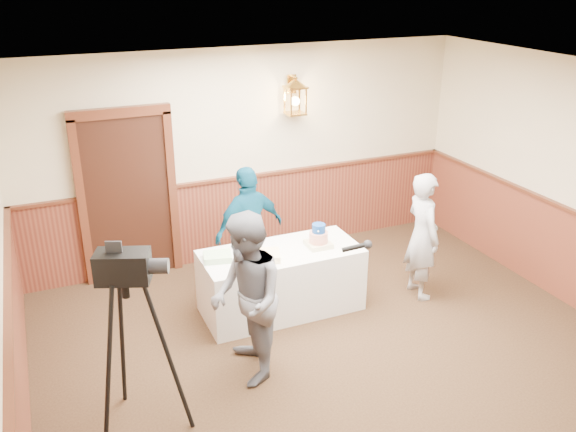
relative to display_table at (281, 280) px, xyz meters
name	(u,v)px	position (x,y,z in m)	size (l,w,h in m)	color
ground	(381,404)	(0.20, -1.90, -0.38)	(7.00, 7.00, 0.00)	black
room_shell	(359,235)	(0.15, -1.45, 1.15)	(6.02, 7.02, 2.81)	beige
display_table	(281,280)	(0.00, 0.00, 0.00)	(1.80, 0.80, 0.75)	white
tiered_cake	(319,238)	(0.44, -0.06, 0.48)	(0.27, 0.27, 0.27)	beige
sheet_cake_yellow	(263,256)	(-0.26, -0.11, 0.41)	(0.37, 0.28, 0.08)	#FFD998
sheet_cake_green	(217,257)	(-0.72, 0.07, 0.41)	(0.30, 0.24, 0.07)	#90CA8E
interviewer	(247,299)	(-0.77, -1.01, 0.47)	(1.51, 0.91, 1.69)	slate
baker	(422,236)	(1.67, -0.33, 0.40)	(0.56, 0.37, 1.55)	#A3A5AA
assistant_p	(249,230)	(-0.16, 0.60, 0.42)	(0.93, 0.39, 1.58)	navy
tv_camera_rig	(133,354)	(-1.88, -1.34, 0.39)	(0.66, 0.62, 1.69)	black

